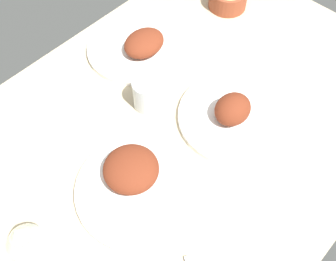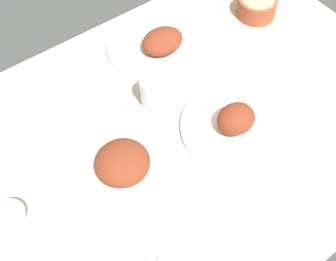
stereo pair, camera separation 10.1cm
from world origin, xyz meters
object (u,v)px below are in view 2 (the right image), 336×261
at_px(fork_loose, 56,82).
at_px(plate_near_viewer, 157,44).
at_px(plate_center_main, 125,174).
at_px(plate_far_side, 238,125).
at_px(wine_glass, 3,211).
at_px(bowl_pasta, 257,6).
at_px(water_tumbler, 154,91).

bearing_deg(fork_loose, plate_near_viewer, 9.67).
height_order(plate_near_viewer, fork_loose, plate_near_viewer).
relative_size(plate_center_main, plate_far_side, 1.00).
relative_size(wine_glass, fork_loose, 0.86).
xyz_separation_m(plate_center_main, wine_glass, (-0.26, 0.04, 0.08)).
bearing_deg(plate_center_main, wine_glass, 170.94).
distance_m(plate_center_main, bowl_pasta, 0.69).
xyz_separation_m(plate_near_viewer, water_tumbler, (-0.12, -0.16, 0.02)).
bearing_deg(bowl_pasta, water_tumbler, -168.50).
height_order(plate_near_viewer, bowl_pasta, plate_near_viewer).
bearing_deg(wine_glass, plate_near_viewer, 25.07).
bearing_deg(plate_center_main, water_tumbler, 38.52).
xyz_separation_m(plate_near_viewer, fork_loose, (-0.30, 0.06, -0.02)).
relative_size(plate_far_side, water_tumbler, 3.42).
bearing_deg(plate_near_viewer, water_tumbler, -127.65).
distance_m(bowl_pasta, fork_loose, 0.65).
distance_m(plate_near_viewer, bowl_pasta, 0.34).
xyz_separation_m(plate_near_viewer, plate_far_side, (-0.00, -0.35, -0.00)).
height_order(water_tumbler, fork_loose, water_tumbler).
xyz_separation_m(plate_near_viewer, wine_glass, (-0.56, -0.26, 0.08)).
relative_size(water_tumbler, fork_loose, 0.53).
height_order(plate_near_viewer, wine_glass, wine_glass).
bearing_deg(plate_near_viewer, wine_glass, -154.93).
bearing_deg(water_tumbler, fork_loose, 130.11).
height_order(plate_near_viewer, plate_far_side, plate_far_side).
height_order(wine_glass, fork_loose, wine_glass).
bearing_deg(bowl_pasta, plate_center_main, -159.40).
relative_size(bowl_pasta, wine_glass, 0.85).
bearing_deg(water_tumbler, bowl_pasta, 11.50).
bearing_deg(bowl_pasta, plate_near_viewer, 169.28).
bearing_deg(plate_center_main, plate_far_side, -9.11).
bearing_deg(fork_loose, water_tumbler, -29.24).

